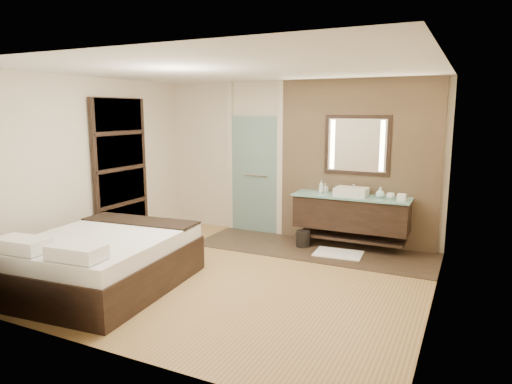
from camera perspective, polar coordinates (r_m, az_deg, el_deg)
The scene contains 15 objects.
floor at distance 6.27m, azimuth -2.84°, elevation -10.36°, with size 5.00×5.00×0.00m, color olive.
tile_strip at distance 7.44m, azimuth 7.24°, elevation -7.07°, with size 3.80×1.30×0.01m, color #33261B.
stone_wall at distance 7.61m, azimuth 12.52°, elevation 3.51°, with size 2.60×0.08×2.70m, color tan.
vanity at distance 7.45m, azimuth 11.77°, elevation -2.60°, with size 1.85×0.55×0.88m.
mirror_unit at distance 7.53m, azimuth 12.51°, elevation 5.74°, with size 1.06×0.04×0.96m.
frosted_door at distance 8.24m, azimuth -0.16°, elevation 2.80°, with size 1.10×0.12×2.70m.
shoji_partition at distance 7.85m, azimuth -16.51°, elevation 2.51°, with size 0.06×1.20×2.40m.
bed at distance 6.08m, azimuth -18.53°, elevation -8.15°, with size 1.89×2.28×0.82m.
bath_mat at distance 7.22m, azimuth 10.26°, elevation -7.59°, with size 0.72×0.50×0.02m, color white.
waste_bin at distance 7.49m, azimuth 5.89°, elevation -5.87°, with size 0.22×0.22×0.28m, color black.
tissue_box at distance 7.17m, azimuth 17.76°, elevation -0.64°, with size 0.12×0.12×0.10m, color white.
soap_bottle_a at distance 7.55m, azimuth 8.17°, elevation 0.67°, with size 0.08×0.08×0.21m, color silver.
soap_bottle_b at distance 7.59m, azimuth 8.67°, elevation 0.50°, with size 0.07×0.07×0.15m, color #B2B2B2.
soap_bottle_c at distance 7.29m, azimuth 15.27°, elevation -0.07°, with size 0.13×0.13×0.17m, color #B9E8E8.
cup at distance 7.26m, azimuth 16.45°, elevation -0.47°, with size 0.12×0.12×0.09m, color white.
Camera 1 is at (2.83, -5.15, 2.19)m, focal length 32.00 mm.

